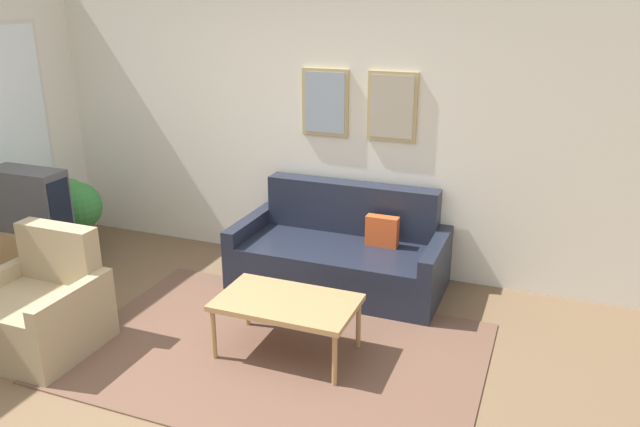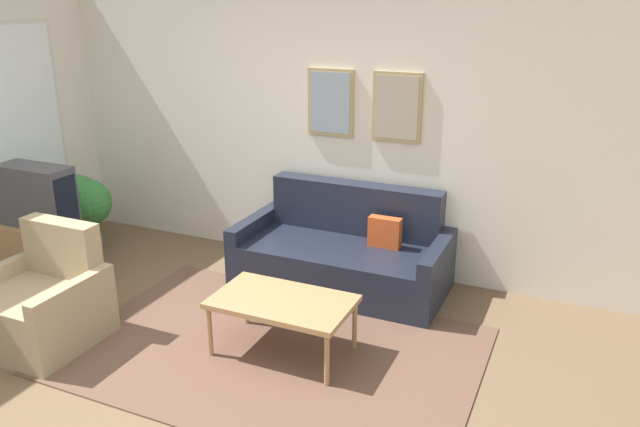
# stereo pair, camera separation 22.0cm
# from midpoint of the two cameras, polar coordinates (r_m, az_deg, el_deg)

# --- Properties ---
(ground_plane) EXTENTS (16.00, 16.00, 0.00)m
(ground_plane) POSITION_cam_midpoint_polar(r_m,az_deg,el_deg) (4.42, -16.35, -15.39)
(ground_plane) COLOR brown
(area_rug) EXTENTS (2.94, 1.98, 0.01)m
(area_rug) POSITION_cam_midpoint_polar(r_m,az_deg,el_deg) (4.67, -5.50, -12.49)
(area_rug) COLOR brown
(area_rug) RESTS_ON ground_plane
(wall_back) EXTENTS (8.00, 0.09, 2.70)m
(wall_back) POSITION_cam_midpoint_polar(r_m,az_deg,el_deg) (5.86, -3.01, 8.42)
(wall_back) COLOR silver
(wall_back) RESTS_ON ground_plane
(couch) EXTENTS (1.83, 0.90, 0.87)m
(couch) POSITION_cam_midpoint_polar(r_m,az_deg,el_deg) (5.54, 0.81, -3.71)
(couch) COLOR #1E2333
(couch) RESTS_ON ground_plane
(coffee_table) EXTENTS (0.99, 0.59, 0.43)m
(coffee_table) POSITION_cam_midpoint_polar(r_m,az_deg,el_deg) (4.46, -4.49, -8.34)
(coffee_table) COLOR #A87F51
(coffee_table) RESTS_ON ground_plane
(tv_stand) EXTENTS (0.79, 0.42, 0.56)m
(tv_stand) POSITION_cam_midpoint_polar(r_m,az_deg,el_deg) (6.01, -25.34, -3.87)
(tv_stand) COLOR #A87F51
(tv_stand) RESTS_ON ground_plane
(tv) EXTENTS (0.68, 0.28, 0.53)m
(tv) POSITION_cam_midpoint_polar(r_m,az_deg,el_deg) (5.83, -26.09, 1.09)
(tv) COLOR #424247
(tv) RESTS_ON tv_stand
(armchair) EXTENTS (0.82, 0.76, 0.87)m
(armchair) POSITION_cam_midpoint_polar(r_m,az_deg,el_deg) (5.06, -25.41, -8.09)
(armchair) COLOR tan
(armchair) RESTS_ON ground_plane
(potted_plant_tall) EXTENTS (0.59, 0.59, 1.00)m
(potted_plant_tall) POSITION_cam_midpoint_polar(r_m,az_deg,el_deg) (6.23, -26.88, 0.55)
(potted_plant_tall) COLOR beige
(potted_plant_tall) RESTS_ON ground_plane
(potted_plant_by_window) EXTENTS (0.47, 0.47, 0.76)m
(potted_plant_by_window) POSITION_cam_midpoint_polar(r_m,az_deg,el_deg) (6.52, -22.19, 0.34)
(potted_plant_by_window) COLOR slate
(potted_plant_by_window) RESTS_ON ground_plane
(potted_plant_small) EXTENTS (0.46, 0.46, 0.76)m
(potted_plant_small) POSITION_cam_midpoint_polar(r_m,az_deg,el_deg) (6.73, -22.97, 0.68)
(potted_plant_small) COLOR #383D42
(potted_plant_small) RESTS_ON ground_plane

